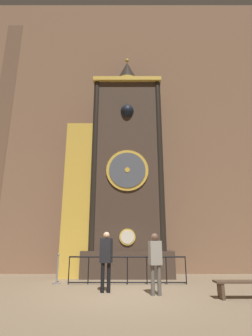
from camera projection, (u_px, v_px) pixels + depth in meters
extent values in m
plane|color=#847056|center=(120.00, 296.00, 7.09)|extent=(28.00, 28.00, 0.00)
cube|color=#846047|center=(123.00, 121.00, 14.34)|extent=(24.00, 0.30, 15.67)
cube|color=#423328|center=(126.00, 264.00, 11.11)|extent=(3.81, 1.61, 1.06)
cube|color=#423328|center=(126.00, 161.00, 12.36)|extent=(3.05, 1.40, 8.07)
cube|color=gold|center=(126.00, 87.00, 13.34)|extent=(3.29, 1.54, 0.20)
cylinder|color=gold|center=(126.00, 237.00, 10.70)|extent=(0.66, 0.05, 0.66)
cylinder|color=silver|center=(126.00, 237.00, 10.67)|extent=(0.54, 0.03, 0.54)
cylinder|color=gold|center=(126.00, 170.00, 11.48)|extent=(1.85, 0.07, 1.85)
cylinder|color=#4C515B|center=(126.00, 170.00, 11.44)|extent=(1.59, 0.04, 1.59)
cylinder|color=gold|center=(126.00, 170.00, 11.42)|extent=(0.22, 0.03, 0.22)
cube|color=black|center=(126.00, 116.00, 12.78)|extent=(0.79, 0.42, 0.79)
sphere|color=black|center=(126.00, 111.00, 12.35)|extent=(0.63, 0.63, 0.63)
cylinder|color=black|center=(93.00, 157.00, 11.76)|extent=(0.28, 0.28, 8.07)
cylinder|color=black|center=(159.00, 157.00, 11.78)|extent=(0.28, 0.28, 8.07)
cylinder|color=gold|center=(126.00, 84.00, 13.51)|extent=(1.14, 1.14, 0.30)
cone|color=black|center=(126.00, 72.00, 13.71)|extent=(1.08, 1.08, 1.15)
sphere|color=gold|center=(126.00, 61.00, 13.90)|extent=(0.20, 0.20, 0.20)
cube|color=maroon|center=(78.00, 197.00, 11.93)|extent=(1.20, 1.19, 6.78)
cube|color=gold|center=(76.00, 195.00, 11.34)|extent=(1.26, 0.06, 6.78)
cylinder|color=black|center=(67.00, 270.00, 9.18)|extent=(0.04, 0.04, 0.93)
cylinder|color=black|center=(87.00, 270.00, 9.19)|extent=(0.04, 0.04, 0.93)
cylinder|color=black|center=(106.00, 270.00, 9.19)|extent=(0.04, 0.04, 0.93)
cylinder|color=black|center=(126.00, 270.00, 9.19)|extent=(0.04, 0.04, 0.93)
cylinder|color=black|center=(145.00, 270.00, 9.20)|extent=(0.04, 0.04, 0.93)
cylinder|color=black|center=(165.00, 270.00, 9.20)|extent=(0.04, 0.04, 0.93)
cylinder|color=black|center=(184.00, 270.00, 9.20)|extent=(0.04, 0.04, 0.93)
cylinder|color=black|center=(126.00, 257.00, 9.31)|extent=(4.11, 0.05, 0.05)
cylinder|color=black|center=(126.00, 283.00, 9.08)|extent=(4.11, 0.04, 0.04)
cylinder|color=black|center=(101.00, 278.00, 7.66)|extent=(0.11, 0.11, 0.82)
cylinder|color=black|center=(107.00, 278.00, 7.66)|extent=(0.11, 0.11, 0.82)
cube|color=black|center=(105.00, 250.00, 7.87)|extent=(0.39, 0.31, 0.71)
sphere|color=tan|center=(105.00, 235.00, 7.99)|extent=(0.19, 0.19, 0.19)
cylinder|color=#58554F|center=(151.00, 280.00, 7.25)|extent=(0.11, 0.11, 0.79)
cylinder|color=#58554F|center=(158.00, 280.00, 7.25)|extent=(0.11, 0.11, 0.79)
cube|color=gray|center=(154.00, 253.00, 7.45)|extent=(0.38, 0.30, 0.66)
sphere|color=brown|center=(153.00, 237.00, 7.56)|extent=(0.22, 0.22, 0.22)
cylinder|color=gray|center=(55.00, 283.00, 9.20)|extent=(0.28, 0.28, 0.04)
cylinder|color=gray|center=(56.00, 270.00, 9.33)|extent=(0.06, 0.06, 0.94)
sphere|color=gray|center=(57.00, 255.00, 9.47)|extent=(0.09, 0.09, 0.09)
cube|color=brown|center=(241.00, 282.00, 6.83)|extent=(1.47, 0.40, 0.05)
cube|color=brown|center=(219.00, 291.00, 6.76)|extent=(0.08, 0.36, 0.39)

